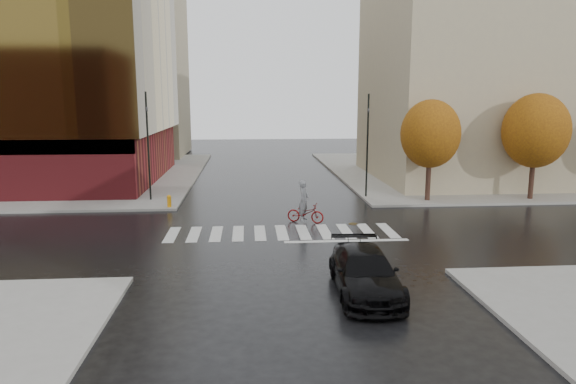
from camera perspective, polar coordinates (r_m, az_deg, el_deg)
The scene contains 14 objects.
ground at distance 25.63m, azimuth -0.63°, elevation -4.82°, with size 120.00×120.00×0.00m, color black.
sidewalk_nw at distance 50.05m, azimuth -27.18°, elevation 1.63°, with size 30.00×30.00×0.15m, color gray.
sidewalk_ne at distance 51.41m, azimuth 21.73°, elevation 2.25°, with size 30.00×30.00×0.15m, color gray.
crosswalk at distance 26.11m, azimuth -0.71°, elevation -4.52°, with size 12.00×3.00×0.01m, color silver.
building_ne_tan at distance 45.71m, azimuth 20.13°, elevation 12.85°, with size 16.00×16.00×18.00m, color tan.
building_nw_far at distance 63.41m, azimuth -18.03°, elevation 13.03°, with size 14.00×12.00×20.00m, color tan.
tree_ne_a at distance 34.20m, azimuth 15.55°, elevation 6.23°, with size 3.80×3.80×6.50m.
tree_ne_b at distance 37.16m, azimuth 25.82°, elevation 6.13°, with size 4.20×4.20×6.89m.
sedan at distance 18.28m, azimuth 8.55°, elevation -8.81°, with size 2.11×5.20×1.51m, color black.
cyclist at distance 27.98m, azimuth 1.88°, elevation -1.84°, with size 2.17×1.47×2.34m.
traffic_light_nw at distance 34.38m, azimuth -15.31°, elevation 5.65°, with size 0.20×0.18×6.98m.
traffic_light_ne at distance 34.70m, azimuth 8.83°, elevation 5.79°, with size 0.19×0.21×6.84m.
fire_hydrant at distance 32.15m, azimuth -13.07°, elevation -0.91°, with size 0.27×0.27×0.76m.
manhole at distance 28.08m, azimuth 7.28°, elevation -3.53°, with size 0.53×0.53×0.01m, color #49381A.
Camera 1 is at (-1.64, -24.67, 6.75)m, focal length 32.00 mm.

